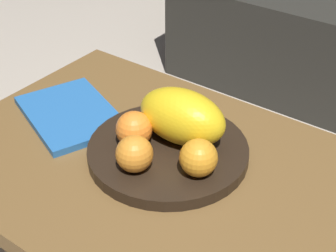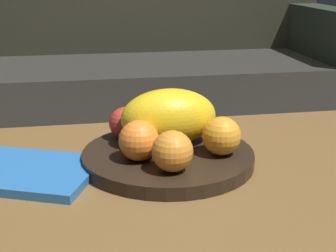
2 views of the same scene
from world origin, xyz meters
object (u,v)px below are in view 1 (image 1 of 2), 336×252
object	(u,v)px
melon_large_front	(182,116)
banana_bunch	(177,115)
coffee_table	(178,193)
orange_front	(133,130)
orange_right	(134,154)
apple_front	(164,103)
magazine	(71,114)
orange_left	(197,159)
fruit_bowl	(168,151)

from	to	relation	value
melon_large_front	banana_bunch	xyz separation A→B (m)	(-0.03, 0.03, -0.03)
banana_bunch	melon_large_front	bearing A→B (deg)	-40.21
coffee_table	orange_front	distance (m)	0.16
orange_right	apple_front	bearing A→B (deg)	109.59
apple_front	orange_front	bearing A→B (deg)	-83.58
orange_front	magazine	size ratio (longest dim) A/B	0.30
coffee_table	orange_front	bearing A→B (deg)	-177.69
coffee_table	apple_front	size ratio (longest dim) A/B	15.34
orange_left	orange_right	size ratio (longest dim) A/B	1.01
orange_front	orange_right	distance (m)	0.07
orange_left	banana_bunch	bearing A→B (deg)	139.13
apple_front	magazine	distance (m)	0.22
coffee_table	fruit_bowl	xyz separation A→B (m)	(-0.05, 0.03, 0.06)
orange_front	magazine	world-z (taller)	orange_front
fruit_bowl	banana_bunch	xyz separation A→B (m)	(-0.02, 0.06, 0.04)
melon_large_front	orange_front	size ratio (longest dim) A/B	2.55
orange_front	apple_front	xyz separation A→B (m)	(-0.01, 0.12, -0.00)
orange_front	magazine	bearing A→B (deg)	173.04
magazine	orange_right	bearing A→B (deg)	4.84
fruit_bowl	melon_large_front	bearing A→B (deg)	77.82
melon_large_front	coffee_table	bearing A→B (deg)	-58.78
fruit_bowl	orange_front	world-z (taller)	orange_front
banana_bunch	coffee_table	bearing A→B (deg)	-52.46
apple_front	coffee_table	bearing A→B (deg)	-43.98
orange_front	orange_left	distance (m)	0.15
melon_large_front	orange_right	bearing A→B (deg)	-97.43
orange_front	orange_right	size ratio (longest dim) A/B	1.03
magazine	orange_left	bearing A→B (deg)	18.34
orange_right	magazine	world-z (taller)	orange_right
apple_front	banana_bunch	distance (m)	0.05
orange_right	fruit_bowl	bearing A→B (deg)	84.47
orange_front	banana_bunch	world-z (taller)	orange_front
apple_front	magazine	bearing A→B (deg)	-152.59
coffee_table	magazine	distance (m)	0.32
fruit_bowl	orange_left	size ratio (longest dim) A/B	4.51
coffee_table	orange_front	size ratio (longest dim) A/B	13.57
orange_left	magazine	size ratio (longest dim) A/B	0.29
orange_front	banana_bunch	xyz separation A→B (m)	(0.03, 0.10, -0.01)
apple_front	banana_bunch	size ratio (longest dim) A/B	0.40
apple_front	orange_right	bearing A→B (deg)	-70.41
melon_large_front	magazine	size ratio (longest dim) A/B	0.75
coffee_table	orange_front	world-z (taller)	orange_front
fruit_bowl	coffee_table	bearing A→B (deg)	-33.73
melon_large_front	orange_right	world-z (taller)	melon_large_front
fruit_bowl	orange_left	distance (m)	0.11
coffee_table	orange_right	xyz separation A→B (m)	(-0.06, -0.06, 0.11)
fruit_bowl	orange_right	bearing A→B (deg)	-95.53
melon_large_front	orange_right	size ratio (longest dim) A/B	2.63
orange_left	banana_bunch	world-z (taller)	orange_left
apple_front	orange_left	bearing A→B (deg)	-36.58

